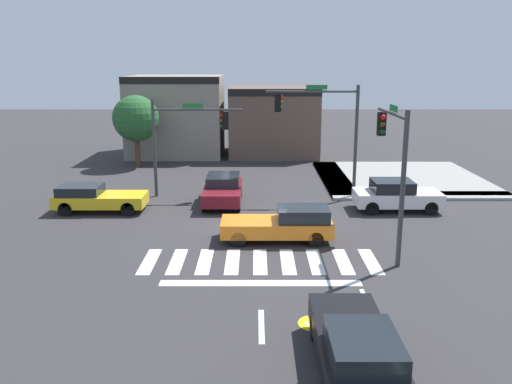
{
  "coord_description": "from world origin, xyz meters",
  "views": [
    {
      "loc": [
        -0.15,
        -23.24,
        7.27
      ],
      "look_at": [
        -0.03,
        1.87,
        1.1
      ],
      "focal_mm": 37.56,
      "sensor_mm": 36.0,
      "label": 1
    }
  ],
  "objects_px": {
    "roadside_tree": "(133,119)",
    "car_white": "(393,195)",
    "traffic_signal_northeast": "(320,120)",
    "car_black": "(354,349)",
    "traffic_signal_southeast": "(390,152)",
    "car_maroon": "(220,189)",
    "car_orange": "(281,224)",
    "car_yellow": "(94,198)",
    "traffic_signal_northwest": "(184,131)"
  },
  "relations": [
    {
      "from": "roadside_tree",
      "to": "car_white",
      "type": "bearing_deg",
      "value": -36.72
    },
    {
      "from": "traffic_signal_northeast",
      "to": "car_black",
      "type": "relative_size",
      "value": 1.27
    },
    {
      "from": "traffic_signal_southeast",
      "to": "car_maroon",
      "type": "xyz_separation_m",
      "value": [
        -6.89,
        7.22,
        -3.18
      ]
    },
    {
      "from": "traffic_signal_southeast",
      "to": "car_orange",
      "type": "relative_size",
      "value": 1.24
    },
    {
      "from": "traffic_signal_northeast",
      "to": "car_white",
      "type": "xyz_separation_m",
      "value": [
        3.45,
        -2.41,
        -3.46
      ]
    },
    {
      "from": "car_white",
      "to": "car_black",
      "type": "bearing_deg",
      "value": -107.63
    },
    {
      "from": "car_white",
      "to": "car_yellow",
      "type": "xyz_separation_m",
      "value": [
        -14.87,
        -0.23,
        -0.07
      ]
    },
    {
      "from": "car_yellow",
      "to": "car_maroon",
      "type": "bearing_deg",
      "value": 14.04
    },
    {
      "from": "car_black",
      "to": "traffic_signal_northwest",
      "type": "bearing_deg",
      "value": 19.09
    },
    {
      "from": "traffic_signal_southeast",
      "to": "roadside_tree",
      "type": "distance_m",
      "value": 21.98
    },
    {
      "from": "car_black",
      "to": "car_yellow",
      "type": "relative_size",
      "value": 1.08
    },
    {
      "from": "traffic_signal_northeast",
      "to": "roadside_tree",
      "type": "relative_size",
      "value": 1.21
    },
    {
      "from": "car_maroon",
      "to": "car_black",
      "type": "bearing_deg",
      "value": 14.3
    },
    {
      "from": "traffic_signal_southeast",
      "to": "car_white",
      "type": "xyz_separation_m",
      "value": [
        1.81,
        5.9,
        -3.17
      ]
    },
    {
      "from": "car_orange",
      "to": "car_yellow",
      "type": "bearing_deg",
      "value": -26.01
    },
    {
      "from": "traffic_signal_northeast",
      "to": "car_orange",
      "type": "relative_size",
      "value": 1.32
    },
    {
      "from": "traffic_signal_southeast",
      "to": "car_black",
      "type": "distance_m",
      "value": 9.69
    },
    {
      "from": "car_white",
      "to": "car_maroon",
      "type": "bearing_deg",
      "value": 171.39
    },
    {
      "from": "car_maroon",
      "to": "car_orange",
      "type": "height_order",
      "value": "car_maroon"
    },
    {
      "from": "car_maroon",
      "to": "car_white",
      "type": "height_order",
      "value": "car_white"
    },
    {
      "from": "car_white",
      "to": "car_orange",
      "type": "bearing_deg",
      "value": -141.65
    },
    {
      "from": "roadside_tree",
      "to": "traffic_signal_northeast",
      "type": "bearing_deg",
      "value": -37.23
    },
    {
      "from": "car_black",
      "to": "car_orange",
      "type": "xyz_separation_m",
      "value": [
        -1.21,
        9.98,
        -0.04
      ]
    },
    {
      "from": "car_yellow",
      "to": "traffic_signal_northwest",
      "type": "bearing_deg",
      "value": 36.42
    },
    {
      "from": "traffic_signal_southeast",
      "to": "traffic_signal_northwest",
      "type": "bearing_deg",
      "value": 45.34
    },
    {
      "from": "car_black",
      "to": "car_yellow",
      "type": "distance_m",
      "value": 17.65
    },
    {
      "from": "traffic_signal_northeast",
      "to": "roadside_tree",
      "type": "bearing_deg",
      "value": -37.23
    },
    {
      "from": "car_yellow",
      "to": "roadside_tree",
      "type": "distance_m",
      "value": 11.97
    },
    {
      "from": "car_maroon",
      "to": "car_orange",
      "type": "xyz_separation_m",
      "value": [
        2.85,
        -5.95,
        -0.05
      ]
    },
    {
      "from": "car_white",
      "to": "car_orange",
      "type": "distance_m",
      "value": 7.46
    },
    {
      "from": "traffic_signal_northwest",
      "to": "car_white",
      "type": "xyz_separation_m",
      "value": [
        10.69,
        -2.86,
        -2.83
      ]
    },
    {
      "from": "roadside_tree",
      "to": "car_yellow",
      "type": "bearing_deg",
      "value": -87.79
    },
    {
      "from": "traffic_signal_northwest",
      "to": "roadside_tree",
      "type": "height_order",
      "value": "traffic_signal_northwest"
    },
    {
      "from": "traffic_signal_northeast",
      "to": "car_yellow",
      "type": "distance_m",
      "value": 12.25
    },
    {
      "from": "traffic_signal_northwest",
      "to": "car_yellow",
      "type": "distance_m",
      "value": 5.96
    },
    {
      "from": "car_yellow",
      "to": "car_orange",
      "type": "height_order",
      "value": "car_orange"
    },
    {
      "from": "traffic_signal_southeast",
      "to": "car_yellow",
      "type": "distance_m",
      "value": 14.6
    },
    {
      "from": "traffic_signal_northeast",
      "to": "car_yellow",
      "type": "height_order",
      "value": "traffic_signal_northeast"
    },
    {
      "from": "car_black",
      "to": "car_yellow",
      "type": "height_order",
      "value": "car_black"
    },
    {
      "from": "car_maroon",
      "to": "car_white",
      "type": "relative_size",
      "value": 1.04
    },
    {
      "from": "car_orange",
      "to": "roadside_tree",
      "type": "relative_size",
      "value": 0.92
    },
    {
      "from": "traffic_signal_northeast",
      "to": "car_white",
      "type": "height_order",
      "value": "traffic_signal_northeast"
    },
    {
      "from": "traffic_signal_northeast",
      "to": "car_orange",
      "type": "height_order",
      "value": "traffic_signal_northeast"
    },
    {
      "from": "car_maroon",
      "to": "car_white",
      "type": "xyz_separation_m",
      "value": [
        8.7,
        -1.32,
        0.01
      ]
    },
    {
      "from": "traffic_signal_northeast",
      "to": "traffic_signal_northwest",
      "type": "bearing_deg",
      "value": -3.6
    },
    {
      "from": "traffic_signal_northwest",
      "to": "car_black",
      "type": "bearing_deg",
      "value": -70.91
    },
    {
      "from": "traffic_signal_northeast",
      "to": "car_black",
      "type": "distance_m",
      "value": 17.41
    },
    {
      "from": "car_white",
      "to": "car_yellow",
      "type": "relative_size",
      "value": 0.95
    },
    {
      "from": "car_yellow",
      "to": "car_white",
      "type": "bearing_deg",
      "value": 0.87
    },
    {
      "from": "car_black",
      "to": "car_white",
      "type": "height_order",
      "value": "car_white"
    }
  ]
}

